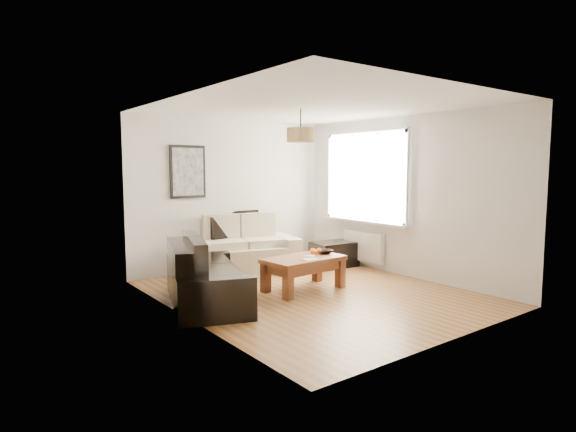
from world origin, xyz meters
TOP-DOWN VIEW (x-y plane):
  - floor at (0.00, 0.00)m, footprint 4.50×4.50m
  - ceiling at (0.00, 0.00)m, footprint 3.80×4.50m
  - wall_back at (0.00, 2.25)m, footprint 3.80×0.04m
  - wall_front at (0.00, -2.25)m, footprint 3.80×0.04m
  - wall_left at (-1.90, 0.00)m, footprint 0.04×4.50m
  - wall_right at (1.90, 0.00)m, footprint 0.04×4.50m
  - window_bay at (1.86, 0.80)m, footprint 0.14×1.90m
  - radiator at (1.82, 0.80)m, footprint 0.10×0.90m
  - poster at (-0.85, 2.22)m, footprint 0.62×0.04m
  - pendant_shade at (0.00, 0.30)m, footprint 0.40×0.40m
  - loveseat_cream at (-0.09, 1.78)m, footprint 2.01×1.41m
  - sofa_leather at (-1.43, 0.46)m, footprint 1.45×2.04m
  - coffee_table at (0.01, 0.23)m, footprint 1.22×0.72m
  - ottoman at (1.45, 1.16)m, footprint 0.82×0.56m
  - cushion_left at (-0.39, 2.00)m, footprint 0.39×0.16m
  - cushion_right at (0.15, 2.00)m, footprint 0.46×0.15m
  - fruit_bowl at (0.46, 0.28)m, footprint 0.29×0.29m
  - orange_a at (0.28, 0.31)m, footprint 0.10×0.10m
  - orange_b at (0.40, 0.35)m, footprint 0.08×0.08m
  - orange_c at (0.29, 0.36)m, footprint 0.10×0.10m
  - papers at (-0.01, 0.05)m, footprint 0.22×0.17m

SIDE VIEW (x-z plane):
  - floor at x=0.00m, z-range 0.00..0.00m
  - ottoman at x=1.45m, z-range 0.00..0.45m
  - coffee_table at x=0.01m, z-range 0.00..0.48m
  - radiator at x=1.82m, z-range 0.12..0.64m
  - sofa_leather at x=-1.43m, z-range 0.00..0.80m
  - loveseat_cream at x=-0.09m, z-range 0.00..0.90m
  - papers at x=-0.01m, z-range 0.48..0.49m
  - fruit_bowl at x=0.46m, z-range 0.48..0.54m
  - orange_a at x=0.28m, z-range 0.48..0.56m
  - orange_b at x=0.40m, z-range 0.48..0.56m
  - orange_c at x=0.29m, z-range 0.47..0.57m
  - cushion_left at x=-0.39m, z-range 0.56..0.94m
  - cushion_right at x=0.15m, z-range 0.56..1.02m
  - wall_back at x=0.00m, z-range 0.00..2.60m
  - wall_front at x=0.00m, z-range 0.00..2.60m
  - wall_left at x=-1.90m, z-range 0.00..2.60m
  - wall_right at x=1.90m, z-range 0.00..2.60m
  - window_bay at x=1.86m, z-range 0.80..2.40m
  - poster at x=-0.85m, z-range 1.26..2.13m
  - pendant_shade at x=0.00m, z-range 2.13..2.33m
  - ceiling at x=0.00m, z-range 2.60..2.60m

